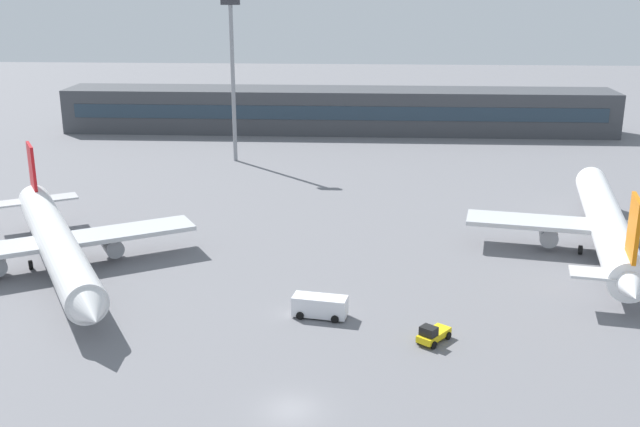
{
  "coord_description": "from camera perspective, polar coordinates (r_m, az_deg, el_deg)",
  "views": [
    {
      "loc": [
        4.92,
        -49.45,
        31.08
      ],
      "look_at": [
        -0.01,
        40.0,
        3.0
      ],
      "focal_mm": 42.17,
      "sensor_mm": 36.0,
      "label": 1
    }
  ],
  "objects": [
    {
      "name": "ground_plane",
      "position": [
        94.82,
        0.01,
        -1.73
      ],
      "size": [
        400.0,
        400.0,
        0.0
      ],
      "primitive_type": "plane",
      "color": "slate"
    },
    {
      "name": "terminal_building",
      "position": [
        159.93,
        1.36,
        7.83
      ],
      "size": [
        114.5,
        12.13,
        9.0
      ],
      "color": "#3F4247",
      "rests_on": "ground_plane"
    },
    {
      "name": "airplane_near",
      "position": [
        87.18,
        -19.38,
        -2.15
      ],
      "size": [
        29.45,
        40.48,
        11.1
      ],
      "color": "silver",
      "rests_on": "ground_plane"
    },
    {
      "name": "airplane_mid",
      "position": [
        95.43,
        20.88,
        -0.57
      ],
      "size": [
        32.73,
        46.39,
        11.53
      ],
      "color": "white",
      "rests_on": "ground_plane"
    },
    {
      "name": "baggage_tug_yellow",
      "position": [
        68.5,
        8.53,
        -9.04
      ],
      "size": [
        3.38,
        3.77,
        1.75
      ],
      "color": "yellow",
      "rests_on": "ground_plane"
    },
    {
      "name": "service_van_white",
      "position": [
        72.45,
        -0.03,
        -7.03
      ],
      "size": [
        5.47,
        3.01,
        2.08
      ],
      "color": "white",
      "rests_on": "ground_plane"
    },
    {
      "name": "floodlight_tower_west",
      "position": [
        132.54,
        -6.65,
        10.79
      ],
      "size": [
        3.2,
        0.8,
        28.05
      ],
      "color": "gray",
      "rests_on": "ground_plane"
    }
  ]
}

